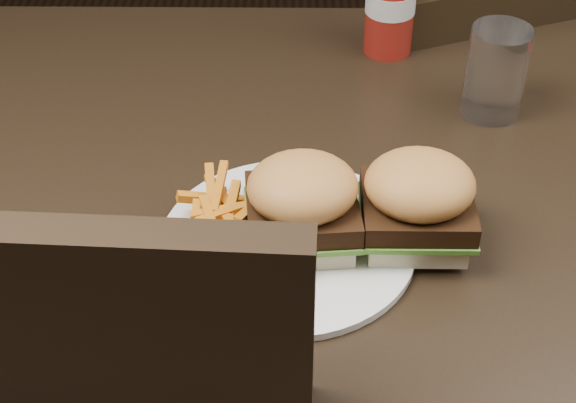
{
  "coord_description": "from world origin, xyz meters",
  "views": [
    {
      "loc": [
        -0.07,
        -0.75,
        1.36
      ],
      "look_at": [
        -0.07,
        -0.09,
        0.8
      ],
      "focal_mm": 55.0,
      "sensor_mm": 36.0,
      "label": 1
    }
  ],
  "objects_px": {
    "ketchup_bottle": "(390,10)",
    "tumbler": "(496,72)",
    "dining_table": "(356,196)",
    "plate": "(288,242)",
    "chair_far": "(430,146)"
  },
  "relations": [
    {
      "from": "plate",
      "to": "tumbler",
      "type": "bearing_deg",
      "value": 45.03
    },
    {
      "from": "dining_table",
      "to": "plate",
      "type": "distance_m",
      "value": 0.13
    },
    {
      "from": "tumbler",
      "to": "ketchup_bottle",
      "type": "bearing_deg",
      "value": 128.55
    },
    {
      "from": "dining_table",
      "to": "ketchup_bottle",
      "type": "relative_size",
      "value": 9.4
    },
    {
      "from": "chair_far",
      "to": "tumbler",
      "type": "bearing_deg",
      "value": 68.93
    },
    {
      "from": "chair_far",
      "to": "plate",
      "type": "distance_m",
      "value": 0.73
    },
    {
      "from": "chair_far",
      "to": "ketchup_bottle",
      "type": "distance_m",
      "value": 0.45
    },
    {
      "from": "plate",
      "to": "chair_far",
      "type": "bearing_deg",
      "value": 68.0
    },
    {
      "from": "ketchup_bottle",
      "to": "tumbler",
      "type": "height_order",
      "value": "ketchup_bottle"
    },
    {
      "from": "ketchup_bottle",
      "to": "tumbler",
      "type": "xyz_separation_m",
      "value": [
        0.11,
        -0.14,
        -0.01
      ]
    },
    {
      "from": "chair_far",
      "to": "plate",
      "type": "bearing_deg",
      "value": 47.14
    },
    {
      "from": "dining_table",
      "to": "tumbler",
      "type": "bearing_deg",
      "value": 39.6
    },
    {
      "from": "plate",
      "to": "ketchup_bottle",
      "type": "xyz_separation_m",
      "value": [
        0.13,
        0.39,
        0.06
      ]
    },
    {
      "from": "tumbler",
      "to": "dining_table",
      "type": "bearing_deg",
      "value": -140.4
    },
    {
      "from": "dining_table",
      "to": "plate",
      "type": "relative_size",
      "value": 4.65
    }
  ]
}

